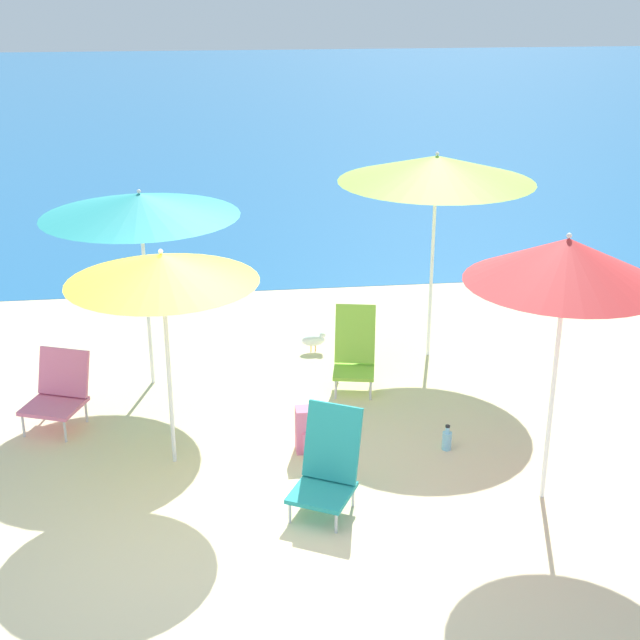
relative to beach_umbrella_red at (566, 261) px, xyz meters
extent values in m
plane|color=beige|center=(-2.57, -0.01, -2.02)|extent=(60.00, 60.00, 0.00)
cube|color=#23669E|center=(-2.57, 25.33, -2.01)|extent=(60.00, 40.00, 0.01)
cylinder|color=white|center=(0.00, 0.00, -1.09)|extent=(0.04, 0.04, 1.85)
cone|color=red|center=(0.00, 0.00, 0.00)|extent=(1.51, 1.51, 0.34)
sphere|color=white|center=(0.00, 0.00, 0.19)|extent=(0.04, 0.04, 0.04)
cylinder|color=white|center=(-0.25, 2.95, -1.03)|extent=(0.04, 0.04, 1.97)
cone|color=#8ECC3D|center=(-0.25, 2.95, 0.09)|extent=(2.06, 2.06, 0.27)
sphere|color=white|center=(-0.25, 2.95, 0.24)|extent=(0.04, 0.04, 0.04)
cylinder|color=white|center=(-3.00, 0.95, -1.19)|extent=(0.04, 0.04, 1.66)
cone|color=yellow|center=(-3.00, 0.95, -0.24)|extent=(1.58, 1.58, 0.24)
sphere|color=white|center=(-3.00, 0.95, -0.10)|extent=(0.04, 0.04, 0.04)
cylinder|color=white|center=(-3.27, 2.60, -1.12)|extent=(0.04, 0.04, 1.79)
cone|color=teal|center=(-3.27, 2.60, -0.12)|extent=(1.94, 1.94, 0.22)
sphere|color=white|center=(-3.27, 2.60, 0.01)|extent=(0.04, 0.04, 0.04)
cylinder|color=silver|center=(-2.08, -0.11, -1.93)|extent=(0.02, 0.02, 0.18)
cylinder|color=silver|center=(-1.74, -0.29, -1.93)|extent=(0.02, 0.02, 0.18)
cylinder|color=silver|center=(-1.89, 0.23, -1.93)|extent=(0.02, 0.02, 0.18)
cylinder|color=silver|center=(-1.56, 0.05, -1.93)|extent=(0.02, 0.02, 0.18)
cube|color=teal|center=(-1.82, -0.03, -1.82)|extent=(0.62, 0.62, 0.04)
cube|color=teal|center=(-1.71, 0.17, -1.49)|extent=(0.49, 0.39, 0.61)
cylinder|color=silver|center=(-4.39, 1.56, -1.91)|extent=(0.02, 0.02, 0.22)
cylinder|color=silver|center=(-3.99, 1.41, -1.91)|extent=(0.02, 0.02, 0.22)
cylinder|color=silver|center=(-4.24, 1.94, -1.91)|extent=(0.02, 0.02, 0.22)
cylinder|color=silver|center=(-3.85, 1.78, -1.91)|extent=(0.02, 0.02, 0.22)
cube|color=pink|center=(-4.12, 1.67, -1.77)|extent=(0.63, 0.62, 0.04)
cube|color=pink|center=(-4.03, 1.89, -1.53)|extent=(0.52, 0.33, 0.44)
cylinder|color=silver|center=(-1.42, 1.98, -1.91)|extent=(0.02, 0.02, 0.21)
cylinder|color=silver|center=(-1.08, 1.91, -1.91)|extent=(0.02, 0.02, 0.21)
cylinder|color=silver|center=(-1.35, 2.35, -1.91)|extent=(0.02, 0.02, 0.21)
cylinder|color=silver|center=(-1.01, 2.28, -1.91)|extent=(0.02, 0.02, 0.21)
cube|color=#8ECC3D|center=(-1.22, 2.13, -1.79)|extent=(0.49, 0.51, 0.04)
cube|color=#8ECC3D|center=(-1.17, 2.35, -1.47)|extent=(0.45, 0.33, 0.58)
cube|color=pink|center=(-1.77, 0.99, -1.81)|extent=(0.32, 0.17, 0.42)
cube|color=pink|center=(-1.77, 0.89, -1.89)|extent=(0.22, 0.03, 0.19)
cylinder|color=#8CCCEA|center=(-0.58, 0.85, -1.93)|extent=(0.09, 0.09, 0.17)
cylinder|color=#8CCCEA|center=(-0.58, 0.85, -1.82)|extent=(0.04, 0.04, 0.06)
cylinder|color=black|center=(-0.58, 0.85, -1.79)|extent=(0.04, 0.04, 0.02)
cylinder|color=gold|center=(-1.53, 3.20, -1.98)|extent=(0.01, 0.01, 0.07)
cylinder|color=gold|center=(-1.48, 3.20, -1.98)|extent=(0.01, 0.01, 0.07)
ellipsoid|color=white|center=(-1.51, 3.20, -1.88)|extent=(0.26, 0.11, 0.13)
sphere|color=white|center=(-1.40, 3.20, -1.82)|extent=(0.07, 0.07, 0.07)
camera|label=1|loc=(-2.57, -5.98, 1.98)|focal=50.00mm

